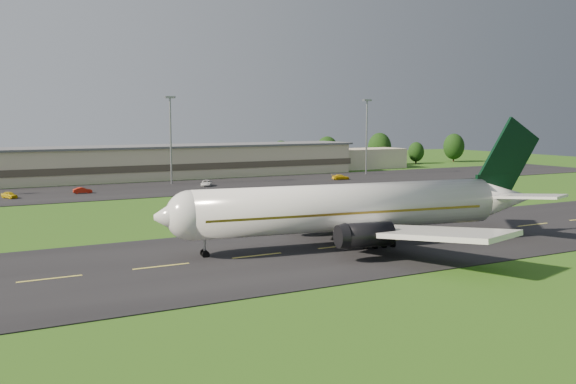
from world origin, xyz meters
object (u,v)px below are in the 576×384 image
light_mast_east (367,128)px  service_vehicle_a (9,195)px  airliner (354,208)px  service_vehicle_b (83,190)px  service_vehicle_c (206,183)px  terminal (157,163)px  light_mast_centre (170,129)px  service_vehicle_d (341,177)px

light_mast_east → service_vehicle_a: size_ratio=5.43×
airliner → service_vehicle_b: bearing=112.6°
service_vehicle_b → service_vehicle_c: size_ratio=0.77×
terminal → service_vehicle_b: 35.02m
service_vehicle_b → light_mast_centre: bearing=-61.9°
light_mast_east → service_vehicle_b: bearing=-172.8°
light_mast_east → service_vehicle_c: (-49.57, -8.37, -11.97)m
service_vehicle_d → service_vehicle_b: bearing=96.8°
light_mast_east → airliner: bearing=-126.0°
light_mast_centre → service_vehicle_c: bearing=-57.0°
airliner → service_vehicle_c: bearing=90.8°
airliner → service_vehicle_c: airliner is taller
service_vehicle_d → service_vehicle_c: bearing=94.1°
airliner → service_vehicle_b: size_ratio=13.71×
light_mast_centre → light_mast_east: bearing=0.0°
terminal → service_vehicle_b: terminal is taller
light_mast_east → service_vehicle_b: 78.45m
terminal → light_mast_east: bearing=-16.8°
light_mast_east → service_vehicle_c: light_mast_east is taller
service_vehicle_a → light_mast_centre: bearing=-9.8°
terminal → service_vehicle_b: size_ratio=38.86×
light_mast_east → service_vehicle_d: light_mast_east is taller
airliner → service_vehicle_a: bearing=123.0°
light_mast_centre → service_vehicle_d: light_mast_centre is taller
terminal → light_mast_east: size_ratio=7.13×
service_vehicle_a → service_vehicle_b: 13.94m
airliner → light_mast_centre: light_mast_centre is taller
service_vehicle_a → service_vehicle_b: service_vehicle_a is taller
service_vehicle_a → service_vehicle_d: bearing=-26.6°
terminal → service_vehicle_a: bearing=-143.6°
light_mast_centre → service_vehicle_d: bearing=-14.4°
terminal → service_vehicle_a: (-37.18, -27.45, -3.25)m
airliner → service_vehicle_b: (-18.77, 70.37, -3.95)m
service_vehicle_b → service_vehicle_d: size_ratio=0.84×
airliner → light_mast_east: 99.32m
service_vehicle_b → light_mast_east: bearing=-78.7°
service_vehicle_c → service_vehicle_d: bearing=22.5°
airliner → light_mast_east: size_ratio=2.51×
terminal → service_vehicle_d: (38.75, -26.49, -3.24)m
light_mast_centre → light_mast_east: 55.00m
service_vehicle_d → terminal: bearing=63.0°
terminal → service_vehicle_d: 47.05m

